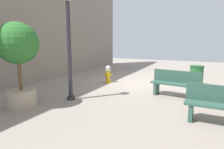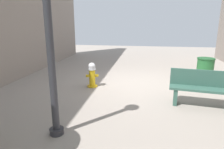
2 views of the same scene
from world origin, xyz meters
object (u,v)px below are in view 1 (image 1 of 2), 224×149
at_px(bench_near, 176,83).
at_px(street_lamp, 69,33).
at_px(bench_far, 222,105).
at_px(fire_hydrant, 108,74).
at_px(trash_bin, 196,76).
at_px(planter_tree, 18,53).

relative_size(bench_near, street_lamp, 0.49).
distance_m(bench_far, street_lamp, 4.92).
distance_m(fire_hydrant, trash_bin, 4.09).
bearing_deg(street_lamp, trash_bin, -132.52).
bearing_deg(bench_near, bench_far, 123.63).
bearing_deg(planter_tree, street_lamp, -125.09).
xyz_separation_m(planter_tree, trash_bin, (-4.74, -5.47, -1.20)).
bearing_deg(bench_near, planter_tree, 38.14).
bearing_deg(fire_hydrant, planter_tree, 79.37).
bearing_deg(fire_hydrant, trash_bin, -163.90).
distance_m(fire_hydrant, street_lamp, 3.58).
xyz_separation_m(bench_near, bench_far, (-1.35, 2.03, -0.00)).
xyz_separation_m(bench_near, street_lamp, (3.23, 1.97, 1.78)).
xyz_separation_m(bench_far, trash_bin, (0.74, -4.26, -0.04)).
height_order(fire_hydrant, trash_bin, trash_bin).
height_order(bench_far, planter_tree, planter_tree).
bearing_deg(planter_tree, fire_hydrant, -100.63).
bearing_deg(street_lamp, planter_tree, 54.91).
bearing_deg(bench_near, trash_bin, -105.40).
bearing_deg(planter_tree, trash_bin, -130.93).
bearing_deg(planter_tree, bench_near, -141.86).
relative_size(bench_near, trash_bin, 1.93).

